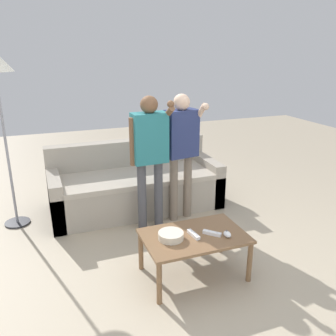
{
  "coord_description": "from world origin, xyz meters",
  "views": [
    {
      "loc": [
        -1.09,
        -2.74,
        1.92
      ],
      "look_at": [
        0.03,
        0.24,
        0.84
      ],
      "focal_mm": 38.08,
      "sensor_mm": 36.0,
      "label": 1
    }
  ],
  "objects_px": {
    "coffee_table": "(194,240)",
    "game_remote_wand_near": "(212,233)",
    "player_center": "(150,148)",
    "player_right": "(181,143)",
    "snack_bowl": "(171,236)",
    "game_remote_wand_far": "(193,234)",
    "couch": "(135,185)",
    "game_remote_nunchuk": "(227,234)"
  },
  "relations": [
    {
      "from": "player_right",
      "to": "game_remote_wand_near",
      "type": "distance_m",
      "value": 1.26
    },
    {
      "from": "player_right",
      "to": "coffee_table",
      "type": "bearing_deg",
      "value": -106.75
    },
    {
      "from": "game_remote_nunchuk",
      "to": "player_center",
      "type": "relative_size",
      "value": 0.06
    },
    {
      "from": "couch",
      "to": "coffee_table",
      "type": "distance_m",
      "value": 1.59
    },
    {
      "from": "coffee_table",
      "to": "player_center",
      "type": "distance_m",
      "value": 1.14
    },
    {
      "from": "game_remote_wand_near",
      "to": "player_right",
      "type": "bearing_deg",
      "value": 80.83
    },
    {
      "from": "snack_bowl",
      "to": "player_right",
      "type": "distance_m",
      "value": 1.3
    },
    {
      "from": "game_remote_nunchuk",
      "to": "game_remote_wand_far",
      "type": "distance_m",
      "value": 0.29
    },
    {
      "from": "game_remote_wand_near",
      "to": "game_remote_wand_far",
      "type": "relative_size",
      "value": 0.85
    },
    {
      "from": "player_center",
      "to": "player_right",
      "type": "bearing_deg",
      "value": 14.15
    },
    {
      "from": "snack_bowl",
      "to": "player_center",
      "type": "height_order",
      "value": "player_center"
    },
    {
      "from": "couch",
      "to": "player_center",
      "type": "relative_size",
      "value": 1.41
    },
    {
      "from": "game_remote_nunchuk",
      "to": "game_remote_wand_far",
      "type": "bearing_deg",
      "value": 157.38
    },
    {
      "from": "player_center",
      "to": "coffee_table",
      "type": "bearing_deg",
      "value": -85.49
    },
    {
      "from": "snack_bowl",
      "to": "player_center",
      "type": "xyz_separation_m",
      "value": [
        0.13,
        0.97,
        0.5
      ]
    },
    {
      "from": "player_center",
      "to": "snack_bowl",
      "type": "bearing_deg",
      "value": -97.87
    },
    {
      "from": "player_center",
      "to": "game_remote_wand_far",
      "type": "relative_size",
      "value": 8.83
    },
    {
      "from": "snack_bowl",
      "to": "player_center",
      "type": "bearing_deg",
      "value": 82.13
    },
    {
      "from": "game_remote_nunchuk",
      "to": "game_remote_wand_far",
      "type": "height_order",
      "value": "game_remote_nunchuk"
    },
    {
      "from": "coffee_table",
      "to": "game_remote_wand_near",
      "type": "relative_size",
      "value": 6.27
    },
    {
      "from": "game_remote_wand_far",
      "to": "snack_bowl",
      "type": "bearing_deg",
      "value": 172.78
    },
    {
      "from": "coffee_table",
      "to": "game_remote_wand_near",
      "type": "height_order",
      "value": "game_remote_wand_near"
    },
    {
      "from": "coffee_table",
      "to": "player_center",
      "type": "height_order",
      "value": "player_center"
    },
    {
      "from": "snack_bowl",
      "to": "game_remote_nunchuk",
      "type": "distance_m",
      "value": 0.48
    },
    {
      "from": "player_right",
      "to": "game_remote_wand_far",
      "type": "xyz_separation_m",
      "value": [
        -0.34,
        -1.1,
        -0.5
      ]
    },
    {
      "from": "couch",
      "to": "game_remote_wand_near",
      "type": "xyz_separation_m",
      "value": [
        0.23,
        -1.64,
        0.13
      ]
    },
    {
      "from": "game_remote_nunchuk",
      "to": "player_right",
      "type": "relative_size",
      "value": 0.06
    },
    {
      "from": "game_remote_wand_near",
      "to": "game_remote_wand_far",
      "type": "distance_m",
      "value": 0.16
    },
    {
      "from": "player_center",
      "to": "player_right",
      "type": "xyz_separation_m",
      "value": [
        0.4,
        0.1,
        -0.01
      ]
    },
    {
      "from": "snack_bowl",
      "to": "game_remote_wand_far",
      "type": "height_order",
      "value": "snack_bowl"
    },
    {
      "from": "coffee_table",
      "to": "player_right",
      "type": "distance_m",
      "value": 1.27
    },
    {
      "from": "game_remote_wand_far",
      "to": "player_right",
      "type": "bearing_deg",
      "value": 72.74
    },
    {
      "from": "game_remote_wand_far",
      "to": "game_remote_wand_near",
      "type": "bearing_deg",
      "value": -12.99
    },
    {
      "from": "game_remote_wand_near",
      "to": "couch",
      "type": "bearing_deg",
      "value": 98.08
    },
    {
      "from": "game_remote_wand_near",
      "to": "player_center",
      "type": "bearing_deg",
      "value": 102.01
    },
    {
      "from": "game_remote_nunchuk",
      "to": "game_remote_wand_near",
      "type": "xyz_separation_m",
      "value": [
        -0.11,
        0.07,
        -0.01
      ]
    },
    {
      "from": "couch",
      "to": "game_remote_nunchuk",
      "type": "bearing_deg",
      "value": -78.83
    },
    {
      "from": "game_remote_nunchuk",
      "to": "player_right",
      "type": "height_order",
      "value": "player_right"
    },
    {
      "from": "couch",
      "to": "snack_bowl",
      "type": "height_order",
      "value": "couch"
    },
    {
      "from": "snack_bowl",
      "to": "game_remote_wand_far",
      "type": "bearing_deg",
      "value": -7.22
    },
    {
      "from": "game_remote_wand_far",
      "to": "couch",
      "type": "bearing_deg",
      "value": 92.66
    },
    {
      "from": "couch",
      "to": "game_remote_wand_far",
      "type": "distance_m",
      "value": 1.61
    }
  ]
}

